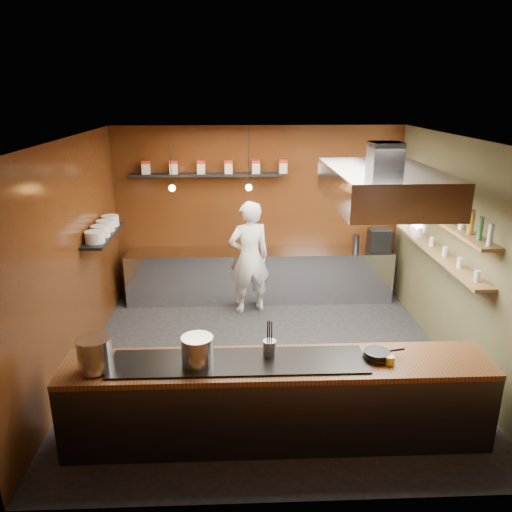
{
  "coord_description": "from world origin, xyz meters",
  "views": [
    {
      "loc": [
        -0.41,
        -6.07,
        3.55
      ],
      "look_at": [
        -0.14,
        0.4,
        1.4
      ],
      "focal_mm": 35.0,
      "sensor_mm": 36.0,
      "label": 1
    }
  ],
  "objects": [
    {
      "name": "plate_shelf",
      "position": [
        -2.34,
        1.0,
        1.55
      ],
      "size": [
        0.3,
        1.4,
        0.04
      ],
      "primitive_type": "cube",
      "color": "black",
      "rests_on": "left_wall"
    },
    {
      "name": "tin_shelf",
      "position": [
        -0.9,
        2.36,
        2.2
      ],
      "size": [
        2.6,
        0.26,
        0.04
      ],
      "primitive_type": "cube",
      "color": "black",
      "rests_on": "back_wall"
    },
    {
      "name": "prep_counter",
      "position": [
        0.0,
        2.17,
        0.45
      ],
      "size": [
        4.6,
        0.65,
        0.9
      ],
      "primitive_type": "cube",
      "color": "silver",
      "rests_on": "floor"
    },
    {
      "name": "plate_stacks",
      "position": [
        -2.34,
        1.0,
        1.65
      ],
      "size": [
        0.26,
        1.16,
        0.16
      ],
      "color": "silver",
      "rests_on": "plate_shelf"
    },
    {
      "name": "stockpot_small",
      "position": [
        -0.81,
        -1.65,
        1.09
      ],
      "size": [
        0.42,
        0.42,
        0.3
      ],
      "primitive_type": "cylinder",
      "rotation": [
        0.0,
        0.0,
        0.4
      ],
      "color": "#B2B4B9",
      "rests_on": "pass_counter"
    },
    {
      "name": "window_pane",
      "position": [
        2.45,
        1.7,
        1.9
      ],
      "size": [
        0.0,
        1.0,
        1.0
      ],
      "primitive_type": "plane",
      "rotation": [
        1.57,
        0.0,
        -1.57
      ],
      "color": "white",
      "rests_on": "right_wall"
    },
    {
      "name": "wine_glasses",
      "position": [
        2.34,
        0.3,
        1.53
      ],
      "size": [
        0.07,
        2.37,
        0.13
      ],
      "color": "silver",
      "rests_on": "bottle_shelf_lower"
    },
    {
      "name": "extractor_hood",
      "position": [
        1.3,
        -0.4,
        2.51
      ],
      "size": [
        1.2,
        2.0,
        0.72
      ],
      "color": "#38383D",
      "rests_on": "ceiling"
    },
    {
      "name": "back_wall",
      "position": [
        0.0,
        2.5,
        1.5
      ],
      "size": [
        5.0,
        0.0,
        5.0
      ],
      "primitive_type": "plane",
      "rotation": [
        1.57,
        0.0,
        0.0
      ],
      "color": "black",
      "rests_on": "ground"
    },
    {
      "name": "bottles",
      "position": [
        2.34,
        0.3,
        2.06
      ],
      "size": [
        0.06,
        2.66,
        0.24
      ],
      "color": "silver",
      "rests_on": "bottle_shelf_upper"
    },
    {
      "name": "storage_tins",
      "position": [
        -0.75,
        2.36,
        2.33
      ],
      "size": [
        2.43,
        0.13,
        0.22
      ],
      "color": "beige",
      "rests_on": "tin_shelf"
    },
    {
      "name": "utensil_crock",
      "position": [
        -0.08,
        -1.51,
        1.03
      ],
      "size": [
        0.14,
        0.14,
        0.17
      ],
      "primitive_type": "cylinder",
      "rotation": [
        0.0,
        0.0,
        0.01
      ],
      "color": "#B0B2B7",
      "rests_on": "pass_counter"
    },
    {
      "name": "left_wall",
      "position": [
        -2.5,
        0.0,
        1.5
      ],
      "size": [
        0.0,
        5.0,
        5.0
      ],
      "primitive_type": "plane",
      "rotation": [
        1.57,
        0.0,
        1.57
      ],
      "color": "black",
      "rests_on": "ground"
    },
    {
      "name": "bottle_shelf_lower",
      "position": [
        2.34,
        0.3,
        1.45
      ],
      "size": [
        0.26,
        2.8,
        0.04
      ],
      "primitive_type": "cube",
      "color": "olive",
      "rests_on": "right_wall"
    },
    {
      "name": "stockpot_large",
      "position": [
        -1.81,
        -1.68,
        1.1
      ],
      "size": [
        0.4,
        0.4,
        0.33
      ],
      "primitive_type": "cylinder",
      "rotation": [
        0.0,
        0.0,
        -0.2
      ],
      "color": "#BABDC2",
      "rests_on": "pass_counter"
    },
    {
      "name": "bottle_shelf_upper",
      "position": [
        2.34,
        0.3,
        1.92
      ],
      "size": [
        0.26,
        2.8,
        0.04
      ],
      "primitive_type": "cube",
      "color": "olive",
      "rests_on": "right_wall"
    },
    {
      "name": "pass_counter",
      "position": [
        -0.0,
        -1.6,
        0.47
      ],
      "size": [
        4.4,
        0.72,
        0.94
      ],
      "color": "#38383D",
      "rests_on": "floor"
    },
    {
      "name": "espresso_machine",
      "position": [
        2.1,
        2.21,
        1.08
      ],
      "size": [
        0.36,
        0.34,
        0.36
      ],
      "primitive_type": "cube",
      "rotation": [
        0.0,
        0.0,
        -0.01
      ],
      "color": "black",
      "rests_on": "prep_counter"
    },
    {
      "name": "ceiling",
      "position": [
        0.0,
        0.0,
        3.0
      ],
      "size": [
        5.0,
        5.0,
        0.0
      ],
      "primitive_type": "plane",
      "rotation": [
        3.14,
        0.0,
        0.0
      ],
      "color": "silver",
      "rests_on": "back_wall"
    },
    {
      "name": "floor",
      "position": [
        0.0,
        0.0,
        0.0
      ],
      "size": [
        5.0,
        5.0,
        0.0
      ],
      "primitive_type": "plane",
      "color": "black",
      "rests_on": "ground"
    },
    {
      "name": "pendant_right",
      "position": [
        -0.2,
        1.7,
        2.15
      ],
      "size": [
        0.1,
        0.1,
        0.95
      ],
      "color": "black",
      "rests_on": "ceiling"
    },
    {
      "name": "frying_pan",
      "position": [
        1.02,
        -1.59,
        0.97
      ],
      "size": [
        0.45,
        0.29,
        0.07
      ],
      "color": "black",
      "rests_on": "pass_counter"
    },
    {
      "name": "right_wall",
      "position": [
        2.5,
        0.0,
        1.5
      ],
      "size": [
        0.0,
        5.0,
        5.0
      ],
      "primitive_type": "plane",
      "rotation": [
        1.57,
        0.0,
        -1.57
      ],
      "color": "#4A482A",
      "rests_on": "ground"
    },
    {
      "name": "chef",
      "position": [
        -0.2,
        1.67,
        0.95
      ],
      "size": [
        0.79,
        0.63,
        1.89
      ],
      "primitive_type": "imported",
      "rotation": [
        0.0,
        0.0,
        3.43
      ],
      "color": "silver",
      "rests_on": "floor"
    },
    {
      "name": "butter_jar",
      "position": [
        1.12,
        -1.69,
        0.96
      ],
      "size": [
        0.12,
        0.12,
        0.09
      ],
      "primitive_type": "cylinder",
      "rotation": [
        0.0,
        0.0,
        -0.26
      ],
      "color": "yellow",
      "rests_on": "pass_counter"
    },
    {
      "name": "pendant_left",
      "position": [
        -1.4,
        1.7,
        2.15
      ],
      "size": [
        0.1,
        0.1,
        0.95
      ],
      "color": "black",
      "rests_on": "ceiling"
    }
  ]
}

